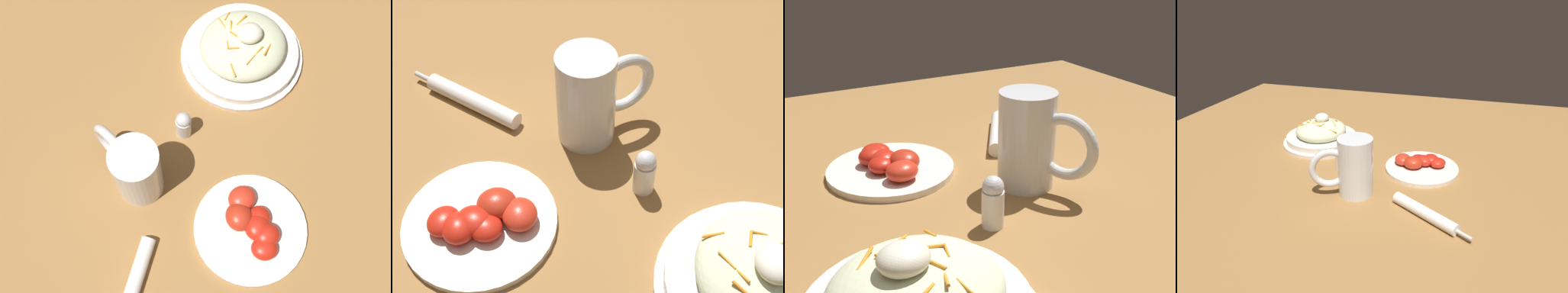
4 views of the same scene
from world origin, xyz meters
The scene contains 5 objects.
ground_plane centered at (0.00, 0.00, 0.00)m, with size 1.43×1.43×0.00m, color #9E703D.
beer_mug centered at (-0.17, -0.08, 0.06)m, with size 0.10×0.14×0.14m.
napkin_roll centered at (-0.22, -0.26, 0.01)m, with size 0.12×0.18×0.03m.
tomato_plate centered at (0.01, -0.22, 0.01)m, with size 0.20×0.20×0.04m.
salt_shaker centered at (-0.06, -0.01, 0.04)m, with size 0.03×0.03×0.07m.
Camera 3 is at (0.21, 0.45, 0.34)m, focal length 44.91 mm.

